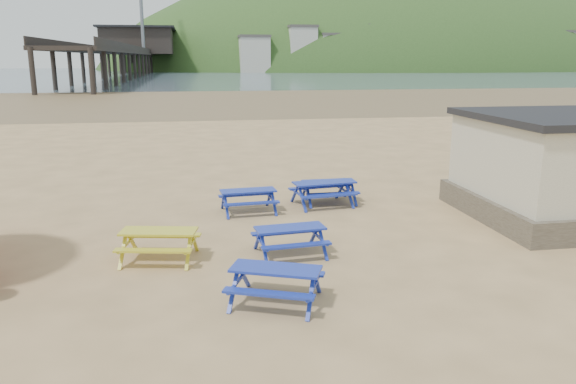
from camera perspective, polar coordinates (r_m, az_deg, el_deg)
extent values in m
plane|color=tan|center=(14.74, -3.41, -5.30)|extent=(400.00, 400.00, 0.00)
plane|color=brown|center=(69.06, -8.54, 9.39)|extent=(400.00, 400.00, 0.00)
plane|color=#445662|center=(183.95, -9.41, 11.81)|extent=(400.00, 400.00, 0.00)
cube|color=#191098|center=(17.56, -4.07, 0.14)|extent=(1.77, 0.81, 0.05)
cube|color=#191098|center=(18.17, -4.39, -0.28)|extent=(1.73, 0.38, 0.05)
cube|color=#191098|center=(17.08, -3.70, -1.17)|extent=(1.73, 0.38, 0.05)
cube|color=#191098|center=(18.77, 4.19, 1.06)|extent=(1.77, 0.70, 0.05)
cube|color=#191098|center=(19.39, 3.75, 0.64)|extent=(1.76, 0.26, 0.05)
cube|color=#191098|center=(18.28, 4.63, -0.17)|extent=(1.76, 0.26, 0.05)
cube|color=#191098|center=(18.38, 3.49, 0.95)|extent=(1.96, 0.98, 0.05)
cube|color=#191098|center=(19.02, 2.81, 0.48)|extent=(1.90, 0.52, 0.05)
cube|color=#191098|center=(17.88, 4.20, -0.37)|extent=(1.90, 0.52, 0.05)
cube|color=#191098|center=(13.73, 0.21, -3.67)|extent=(1.76, 0.83, 0.05)
cube|color=#191098|center=(14.33, -0.41, -4.04)|extent=(1.71, 0.41, 0.05)
cube|color=#191098|center=(13.29, 0.88, -5.46)|extent=(1.71, 0.41, 0.05)
cube|color=#191098|center=(11.09, -1.26, -7.81)|extent=(1.89, 1.29, 0.05)
cube|color=#191098|center=(11.72, -0.57, -8.04)|extent=(1.72, 0.89, 0.05)
cube|color=#191098|center=(10.67, -2.00, -10.29)|extent=(1.72, 0.89, 0.05)
cube|color=gold|center=(13.72, -13.01, -3.91)|extent=(1.88, 1.02, 0.05)
cube|color=gold|center=(14.35, -12.38, -4.26)|extent=(1.79, 0.58, 0.05)
cube|color=gold|center=(13.26, -13.57, -5.81)|extent=(1.79, 0.58, 0.05)
cube|color=black|center=(189.60, -15.09, 13.39)|extent=(9.00, 220.00, 0.60)
cube|color=black|center=(200.63, -14.88, 14.53)|extent=(22.00, 30.00, 8.00)
cube|color=black|center=(200.79, -14.96, 15.75)|extent=(24.00, 32.00, 0.60)
cylinder|color=slate|center=(179.04, -14.70, 17.93)|extent=(1.00, 1.00, 28.00)
ellipsoid|color=#2D4C1E|center=(260.89, 11.04, 9.98)|extent=(264.00, 144.00, 108.00)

